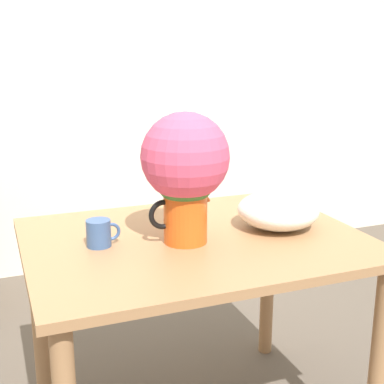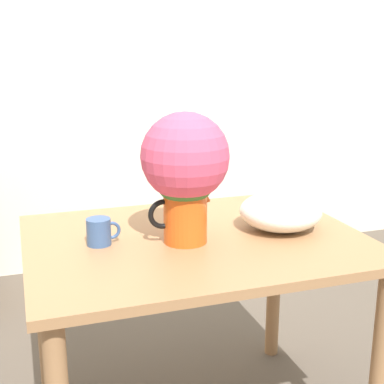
% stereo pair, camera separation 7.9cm
% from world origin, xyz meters
% --- Properties ---
extents(wall_back, '(8.00, 0.05, 2.60)m').
position_xyz_m(wall_back, '(0.00, 1.63, 1.30)').
color(wall_back, '#EDE5CC').
rests_on(wall_back, ground_plane).
extents(table, '(1.12, 0.86, 0.75)m').
position_xyz_m(table, '(0.02, -0.07, 0.64)').
color(table, '#A3754C').
rests_on(table, ground_plane).
extents(flower_vase, '(0.28, 0.28, 0.43)m').
position_xyz_m(flower_vase, '(-0.02, -0.11, 1.00)').
color(flower_vase, '#E05619').
rests_on(flower_vase, table).
extents(coffee_mug, '(0.11, 0.08, 0.09)m').
position_xyz_m(coffee_mug, '(-0.29, -0.05, 0.80)').
color(coffee_mug, '#385689').
rests_on(coffee_mug, table).
extents(white_bowl, '(0.29, 0.29, 0.13)m').
position_xyz_m(white_bowl, '(0.33, -0.09, 0.82)').
color(white_bowl, silver).
rests_on(white_bowl, table).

